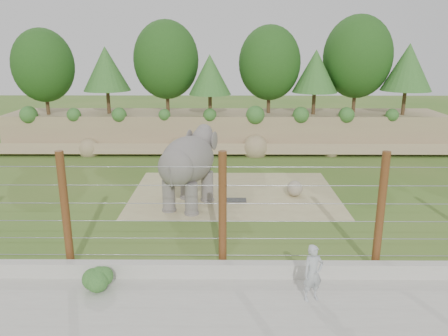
{
  "coord_description": "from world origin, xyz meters",
  "views": [
    {
      "loc": [
        0.14,
        -17.41,
        7.17
      ],
      "look_at": [
        0.0,
        2.0,
        1.6
      ],
      "focal_mm": 35.0,
      "sensor_mm": 36.0,
      "label": 1
    }
  ],
  "objects_px": {
    "stone_ball": "(295,188)",
    "barrier_fence": "(223,212)",
    "zookeeper": "(313,273)",
    "elephant": "(188,171)"
  },
  "relations": [
    {
      "from": "elephant",
      "to": "zookeeper",
      "type": "bearing_deg",
      "value": -40.84
    },
    {
      "from": "stone_ball",
      "to": "barrier_fence",
      "type": "relative_size",
      "value": 0.04
    },
    {
      "from": "elephant",
      "to": "zookeeper",
      "type": "relative_size",
      "value": 2.45
    },
    {
      "from": "stone_ball",
      "to": "zookeeper",
      "type": "bearing_deg",
      "value": -95.28
    },
    {
      "from": "stone_ball",
      "to": "barrier_fence",
      "type": "xyz_separation_m",
      "value": [
        -3.42,
        -7.12,
        1.6
      ]
    },
    {
      "from": "elephant",
      "to": "barrier_fence",
      "type": "relative_size",
      "value": 0.21
    },
    {
      "from": "zookeeper",
      "to": "stone_ball",
      "type": "bearing_deg",
      "value": 63.97
    },
    {
      "from": "barrier_fence",
      "to": "zookeeper",
      "type": "relative_size",
      "value": 11.9
    },
    {
      "from": "stone_ball",
      "to": "zookeeper",
      "type": "relative_size",
      "value": 0.45
    },
    {
      "from": "elephant",
      "to": "barrier_fence",
      "type": "height_order",
      "value": "barrier_fence"
    }
  ]
}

